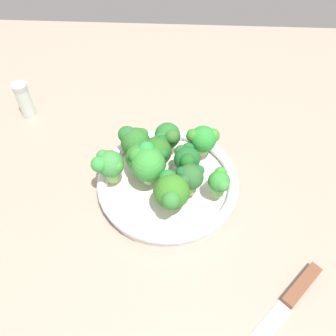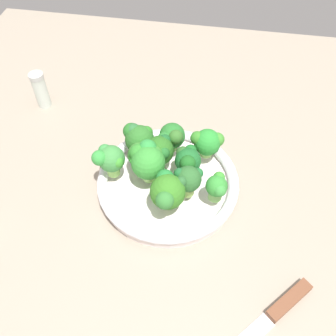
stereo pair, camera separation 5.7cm
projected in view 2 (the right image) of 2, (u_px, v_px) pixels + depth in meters
ground_plane at (155, 183)px, 82.48cm from camera, size 130.00×130.00×2.50cm
bowl at (168, 183)px, 78.38cm from camera, size 29.58×29.58×3.94cm
broccoli_floret_0 at (172, 137)px, 78.68cm from camera, size 6.22×5.58×6.87cm
broccoli_floret_1 at (188, 159)px, 74.95cm from camera, size 7.10×5.34×6.69cm
broccoli_floret_2 at (167, 191)px, 69.36cm from camera, size 8.76×6.76×7.55cm
broccoli_floret_3 at (207, 142)px, 78.22cm from camera, size 5.72×7.16×6.49cm
broccoli_floret_4 at (140, 155)px, 76.13cm from camera, size 6.05×5.31×6.21cm
broccoli_floret_5 at (148, 160)px, 73.20cm from camera, size 7.59×7.40×8.31cm
broccoli_floret_6 at (188, 180)px, 71.25cm from camera, size 5.54×5.55×6.91cm
broccoli_floret_7 at (217, 187)px, 71.00cm from camera, size 5.16×4.25×5.83cm
broccoli_floret_8 at (110, 159)px, 74.01cm from camera, size 5.62×6.20×7.47cm
broccoli_floret_9 at (138, 138)px, 78.57cm from camera, size 6.25×6.89×6.83cm
broccoli_floret_10 at (160, 150)px, 76.39cm from camera, size 6.19×6.13×6.91cm
knife at (270, 318)px, 62.22cm from camera, size 21.18×19.80×1.50cm
pepper_shaker at (41, 90)px, 93.33cm from camera, size 3.55×3.55×9.66cm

